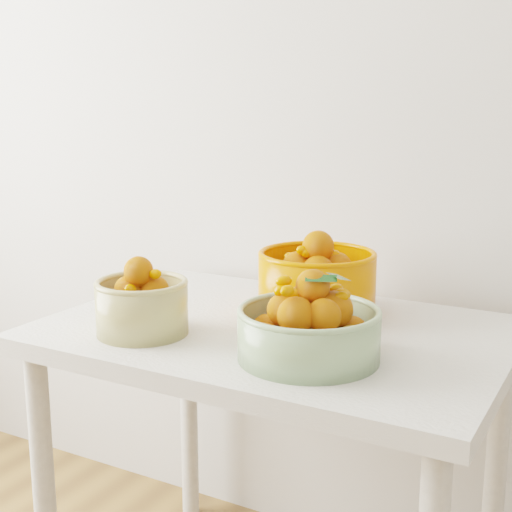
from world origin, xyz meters
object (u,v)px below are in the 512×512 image
(bowl_orange, at_px, (317,281))
(bowl_green, at_px, (309,328))
(table, at_px, (276,367))
(bowl_cream, at_px, (142,305))

(bowl_orange, bearing_deg, bowl_green, -68.37)
(table, distance_m, bowl_orange, 0.22)
(bowl_cream, xyz_separation_m, bowl_orange, (0.26, 0.32, 0.01))
(table, distance_m, bowl_green, 0.26)
(table, height_order, bowl_green, bowl_green)
(table, xyz_separation_m, bowl_cream, (-0.23, -0.18, 0.16))
(bowl_green, bearing_deg, table, 134.64)
(bowl_cream, distance_m, bowl_orange, 0.41)
(bowl_green, height_order, bowl_orange, bowl_orange)
(bowl_cream, height_order, bowl_orange, bowl_orange)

